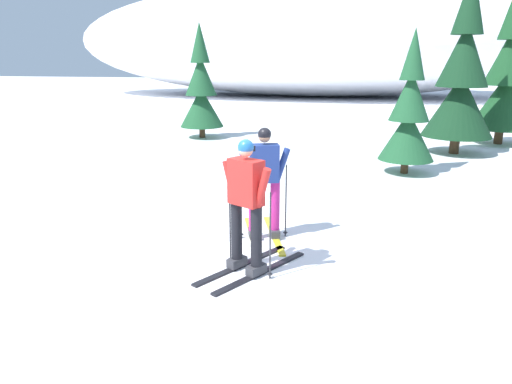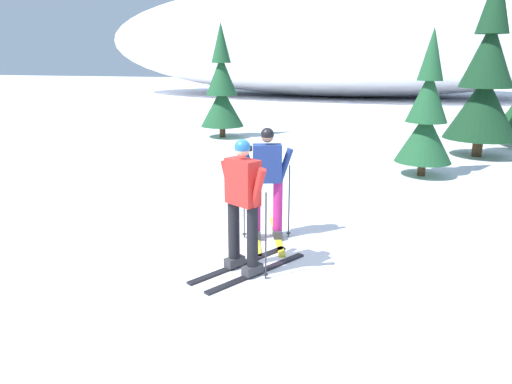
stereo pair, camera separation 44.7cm
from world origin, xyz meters
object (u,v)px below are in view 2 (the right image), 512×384
at_px(pine_tree_center_right, 486,80).
at_px(skier_navy_jacket, 267,182).
at_px(skier_red_jacket, 243,204).
at_px(pine_tree_far_left, 222,90).
at_px(pine_tree_center_left, 426,116).

bearing_deg(pine_tree_center_right, skier_navy_jacket, -117.88).
bearing_deg(skier_navy_jacket, skier_red_jacket, -89.66).
xyz_separation_m(skier_navy_jacket, pine_tree_far_left, (-4.07, 9.46, 0.73)).
bearing_deg(pine_tree_center_left, skier_red_jacket, -111.97).
height_order(skier_red_jacket, pine_tree_far_left, pine_tree_far_left).
height_order(skier_navy_jacket, pine_tree_far_left, pine_tree_far_left).
relative_size(skier_red_jacket, pine_tree_center_right, 0.35).
distance_m(skier_red_jacket, pine_tree_center_right, 10.42).
bearing_deg(skier_navy_jacket, pine_tree_far_left, 113.29).
bearing_deg(pine_tree_center_left, pine_tree_far_left, 147.16).
bearing_deg(pine_tree_far_left, pine_tree_center_left, -32.84).
relative_size(pine_tree_far_left, pine_tree_center_right, 0.76).
height_order(pine_tree_far_left, pine_tree_center_left, pine_tree_far_left).
relative_size(skier_red_jacket, pine_tree_center_left, 0.52).
distance_m(skier_navy_jacket, pine_tree_center_right, 9.28).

